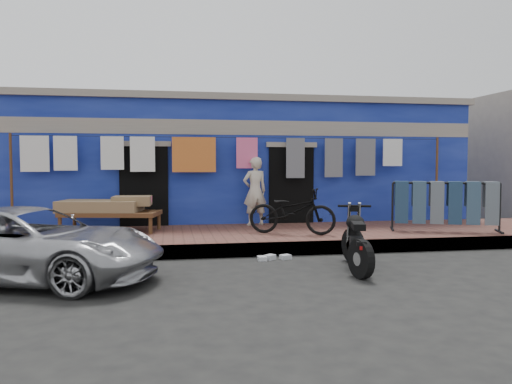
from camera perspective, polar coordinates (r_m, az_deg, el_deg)
name	(u,v)px	position (r m, az deg, el deg)	size (l,w,h in m)	color
ground	(279,275)	(7.67, 2.59, -9.44)	(80.00, 80.00, 0.00)	black
sidewalk	(248,238)	(10.54, -0.93, -5.27)	(28.00, 3.00, 0.25)	brown
curb	(260,250)	(9.13, 0.49, -6.59)	(28.00, 0.10, 0.25)	gray
building	(226,164)	(14.38, -3.41, 3.21)	(12.20, 5.20, 3.36)	navy
clothesline	(222,158)	(11.62, -3.95, 3.86)	(10.06, 0.06, 2.10)	brown
car	(28,243)	(7.85, -24.57, -5.34)	(1.77, 3.90, 1.10)	#B2B3B7
seated_person	(255,191)	(11.65, -0.13, 0.09)	(0.57, 0.38, 1.60)	beige
bicycle	(292,206)	(10.20, 4.13, -1.61)	(0.63, 1.78, 1.15)	black
motorcycle	(357,239)	(8.09, 11.43, -5.24)	(0.94, 1.63, 1.00)	black
charpoy	(111,215)	(11.05, -16.25, -2.49)	(2.28, 1.41, 0.72)	brown
jeans_rack	(445,205)	(11.36, 20.81, -1.45)	(2.30, 1.25, 1.10)	black
litter_a	(285,257)	(8.89, 3.38, -7.42)	(0.18, 0.14, 0.08)	silver
litter_b	(270,257)	(8.83, 1.63, -7.46)	(0.18, 0.13, 0.09)	silver
litter_c	(262,258)	(8.75, 0.70, -7.60)	(0.19, 0.15, 0.08)	silver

